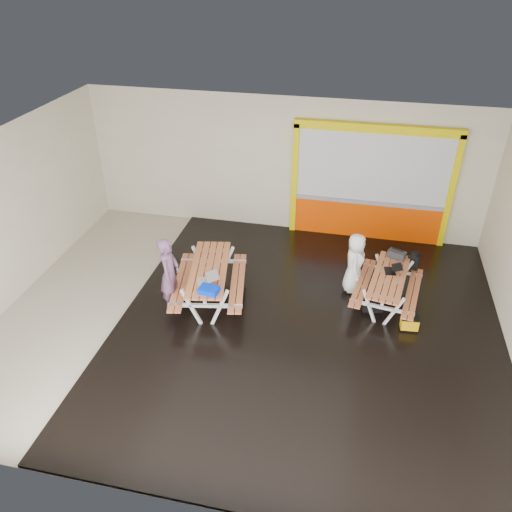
% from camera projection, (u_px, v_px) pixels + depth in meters
% --- Properties ---
extents(room, '(10.02, 8.02, 3.52)m').
position_uv_depth(room, '(246.00, 247.00, 9.29)').
color(room, '#BAB09D').
rests_on(room, ground).
extents(deck, '(7.50, 7.98, 0.05)m').
position_uv_depth(deck, '(308.00, 328.00, 9.98)').
color(deck, black).
rests_on(deck, room).
extents(kiosk, '(3.88, 0.16, 3.00)m').
position_uv_depth(kiosk, '(370.00, 187.00, 12.30)').
color(kiosk, '#F24300').
rests_on(kiosk, room).
extents(picnic_table_left, '(1.81, 2.35, 0.85)m').
position_uv_depth(picnic_table_left, '(209.00, 276.00, 10.44)').
color(picnic_table_left, '#BA663A').
rests_on(picnic_table_left, deck).
extents(picnic_table_right, '(1.52, 2.02, 0.74)m').
position_uv_depth(picnic_table_right, '(388.00, 283.00, 10.37)').
color(picnic_table_right, '#BA663A').
rests_on(picnic_table_right, deck).
extents(person_left, '(0.42, 0.61, 1.59)m').
position_uv_depth(person_left, '(170.00, 274.00, 10.09)').
color(person_left, '#70486B').
rests_on(person_left, deck).
extents(person_right, '(0.43, 0.66, 1.35)m').
position_uv_depth(person_right, '(355.00, 263.00, 10.63)').
color(person_right, white).
rests_on(person_right, deck).
extents(laptop_left, '(0.53, 0.51, 0.17)m').
position_uv_depth(laptop_left, '(207.00, 280.00, 9.87)').
color(laptop_left, silver).
rests_on(laptop_left, picnic_table_left).
extents(laptop_right, '(0.38, 0.34, 0.14)m').
position_uv_depth(laptop_right, '(393.00, 270.00, 10.38)').
color(laptop_right, black).
rests_on(laptop_right, picnic_table_right).
extents(blue_pouch, '(0.41, 0.32, 0.11)m').
position_uv_depth(blue_pouch, '(209.00, 290.00, 9.59)').
color(blue_pouch, '#002CEB').
rests_on(blue_pouch, picnic_table_left).
extents(toolbox, '(0.41, 0.31, 0.21)m').
position_uv_depth(toolbox, '(397.00, 254.00, 10.81)').
color(toolbox, black).
rests_on(toolbox, picnic_table_right).
extents(backpack, '(0.27, 0.23, 0.39)m').
position_uv_depth(backpack, '(414.00, 261.00, 10.87)').
color(backpack, black).
rests_on(backpack, picnic_table_right).
extents(dark_case, '(0.47, 0.39, 0.15)m').
position_uv_depth(dark_case, '(372.00, 305.00, 10.45)').
color(dark_case, black).
rests_on(dark_case, deck).
extents(fluke_bag, '(0.37, 0.26, 0.30)m').
position_uv_depth(fluke_bag, '(409.00, 323.00, 9.85)').
color(fluke_bag, black).
rests_on(fluke_bag, deck).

